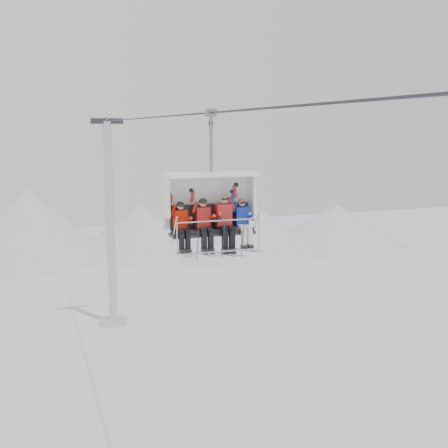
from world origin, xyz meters
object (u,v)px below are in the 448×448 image
object	(u,v)px
skier_far_left	(182,225)
skier_center_right	(225,220)
skier_center_left	(204,222)
lift_tower_right	(111,239)
chairlift_carrier	(210,203)
skier_far_right	(243,221)

from	to	relation	value
skier_far_left	skier_center_right	world-z (taller)	skier_center_right
skier_center_left	skier_far_left	bearing A→B (deg)	-179.18
lift_tower_right	chairlift_carrier	world-z (taller)	lift_tower_right
skier_far_left	skier_far_right	bearing A→B (deg)	0.05
lift_tower_right	chairlift_carrier	xyz separation A→B (m)	(0.00, -20.76, 4.95)
skier_center_left	skier_far_right	bearing A→B (deg)	-0.38
lift_tower_right	skier_far_right	bearing A→B (deg)	-87.52
skier_center_left	skier_center_right	size ratio (longest dim) A/B	0.95
skier_far_left	skier_center_left	bearing A→B (deg)	0.82
lift_tower_right	skier_center_right	distance (m)	21.54
lift_tower_right	skier_center_right	bearing A→B (deg)	-89.05
chairlift_carrier	skier_far_left	world-z (taller)	chairlift_carrier
lift_tower_right	chairlift_carrier	size ratio (longest dim) A/B	3.38
lift_tower_right	skier_far_left	world-z (taller)	lift_tower_right
skier_center_left	skier_far_right	distance (m)	1.20
skier_far_left	skier_center_left	distance (m)	0.66
skier_far_left	skier_center_left	size ratio (longest dim) A/B	1.00
skier_center_right	skier_far_left	bearing A→B (deg)	-179.12
lift_tower_right	skier_center_left	xyz separation A→B (m)	(-0.28, -21.08, 4.43)
skier_center_right	lift_tower_right	bearing A→B (deg)	90.95
chairlift_carrier	skier_far_left	xyz separation A→B (m)	(-0.95, -0.32, -0.55)
skier_center_left	skier_far_right	xyz separation A→B (m)	(1.20, -0.01, -0.03)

